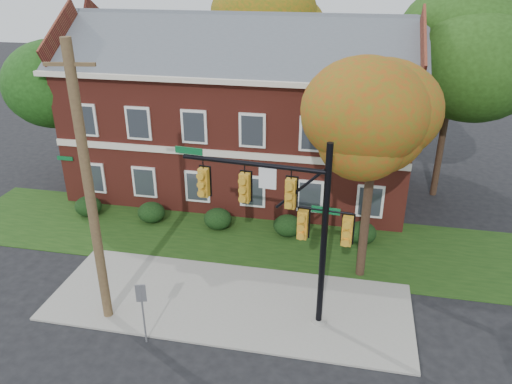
% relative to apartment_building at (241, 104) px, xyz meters
% --- Properties ---
extents(ground, '(120.00, 120.00, 0.00)m').
position_rel_apartment_building_xyz_m(ground, '(2.00, -11.95, -4.99)').
color(ground, black).
rests_on(ground, ground).
extents(sidewalk, '(14.00, 5.00, 0.08)m').
position_rel_apartment_building_xyz_m(sidewalk, '(2.00, -10.95, -4.95)').
color(sidewalk, gray).
rests_on(sidewalk, ground).
extents(grass_strip, '(30.00, 6.00, 0.04)m').
position_rel_apartment_building_xyz_m(grass_strip, '(2.00, -5.95, -4.97)').
color(grass_strip, '#193811').
rests_on(grass_strip, ground).
extents(apartment_building, '(18.80, 8.80, 9.74)m').
position_rel_apartment_building_xyz_m(apartment_building, '(0.00, 0.00, 0.00)').
color(apartment_building, maroon).
rests_on(apartment_building, ground).
extents(hedge_far_left, '(1.40, 1.26, 1.05)m').
position_rel_apartment_building_xyz_m(hedge_far_left, '(-7.00, -5.25, -4.46)').
color(hedge_far_left, black).
rests_on(hedge_far_left, ground).
extents(hedge_left, '(1.40, 1.26, 1.05)m').
position_rel_apartment_building_xyz_m(hedge_left, '(-3.50, -5.25, -4.46)').
color(hedge_left, black).
rests_on(hedge_left, ground).
extents(hedge_center, '(1.40, 1.26, 1.05)m').
position_rel_apartment_building_xyz_m(hedge_center, '(0.00, -5.25, -4.46)').
color(hedge_center, black).
rests_on(hedge_center, ground).
extents(hedge_right, '(1.40, 1.26, 1.05)m').
position_rel_apartment_building_xyz_m(hedge_right, '(3.50, -5.25, -4.46)').
color(hedge_right, black).
rests_on(hedge_right, ground).
extents(hedge_far_right, '(1.40, 1.26, 1.05)m').
position_rel_apartment_building_xyz_m(hedge_far_right, '(7.00, -5.25, -4.46)').
color(hedge_far_right, black).
rests_on(hedge_far_right, ground).
extents(tree_near_right, '(4.50, 4.25, 8.58)m').
position_rel_apartment_building_xyz_m(tree_near_right, '(7.22, -8.09, 1.68)').
color(tree_near_right, black).
rests_on(tree_near_right, ground).
extents(tree_left_rear, '(5.40, 5.10, 8.88)m').
position_rel_apartment_building_xyz_m(tree_left_rear, '(-9.73, -1.12, 1.69)').
color(tree_left_rear, black).
rests_on(tree_left_rear, ground).
extents(tree_right_rear, '(6.30, 5.95, 10.62)m').
position_rel_apartment_building_xyz_m(tree_right_rear, '(11.31, 0.86, 3.13)').
color(tree_right_rear, black).
rests_on(tree_right_rear, ground).
extents(tree_far_rear, '(6.84, 6.46, 11.52)m').
position_rel_apartment_building_xyz_m(tree_far_rear, '(1.34, 7.84, 3.86)').
color(tree_far_rear, black).
rests_on(tree_far_rear, ground).
extents(traffic_signal, '(6.29, 0.87, 7.03)m').
position_rel_apartment_building_xyz_m(traffic_signal, '(4.29, -11.34, -0.62)').
color(traffic_signal, gray).
rests_on(traffic_signal, ground).
extents(utility_pole, '(1.58, 0.39, 10.15)m').
position_rel_apartment_building_xyz_m(utility_pole, '(-2.23, -12.65, 0.16)').
color(utility_pole, '#503B25').
rests_on(utility_pole, ground).
extents(sign_post, '(0.35, 0.14, 2.41)m').
position_rel_apartment_building_xyz_m(sign_post, '(-0.29, -13.67, -3.35)').
color(sign_post, slate).
rests_on(sign_post, ground).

